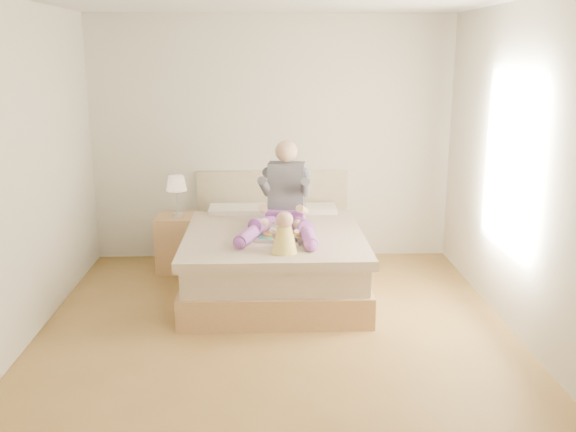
{
  "coord_description": "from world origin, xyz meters",
  "views": [
    {
      "loc": [
        -0.08,
        -5.03,
        2.27
      ],
      "look_at": [
        0.13,
        0.78,
        0.8
      ],
      "focal_mm": 40.0,
      "sensor_mm": 36.0,
      "label": 1
    }
  ],
  "objects_px": {
    "bed": "(274,256)",
    "adult": "(284,204)",
    "nightstand": "(180,243)",
    "baby": "(284,236)",
    "tray": "(282,236)"
  },
  "relations": [
    {
      "from": "bed",
      "to": "nightstand",
      "type": "height_order",
      "value": "bed"
    },
    {
      "from": "nightstand",
      "to": "baby",
      "type": "height_order",
      "value": "baby"
    },
    {
      "from": "nightstand",
      "to": "baby",
      "type": "distance_m",
      "value": 1.81
    },
    {
      "from": "nightstand",
      "to": "tray",
      "type": "height_order",
      "value": "tray"
    },
    {
      "from": "tray",
      "to": "baby",
      "type": "bearing_deg",
      "value": -66.92
    },
    {
      "from": "bed",
      "to": "baby",
      "type": "relative_size",
      "value": 5.94
    },
    {
      "from": "adult",
      "to": "bed",
      "type": "bearing_deg",
      "value": 149.33
    },
    {
      "from": "baby",
      "to": "bed",
      "type": "bearing_deg",
      "value": 87.33
    },
    {
      "from": "bed",
      "to": "adult",
      "type": "distance_m",
      "value": 0.57
    },
    {
      "from": "nightstand",
      "to": "tray",
      "type": "bearing_deg",
      "value": -41.56
    },
    {
      "from": "bed",
      "to": "adult",
      "type": "xyz_separation_m",
      "value": [
        0.1,
        -0.08,
        0.55
      ]
    },
    {
      "from": "tray",
      "to": "nightstand",
      "type": "bearing_deg",
      "value": 160.64
    },
    {
      "from": "bed",
      "to": "tray",
      "type": "bearing_deg",
      "value": -79.66
    },
    {
      "from": "nightstand",
      "to": "adult",
      "type": "bearing_deg",
      "value": -29.77
    },
    {
      "from": "bed",
      "to": "adult",
      "type": "relative_size",
      "value": 1.97
    }
  ]
}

